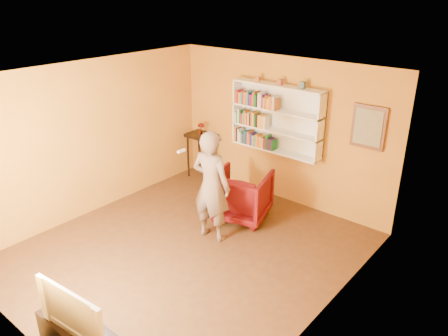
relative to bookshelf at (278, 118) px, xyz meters
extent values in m
cube|color=#462B16|center=(0.00, -2.41, -1.65)|extent=(5.30, 5.80, 0.12)
cube|color=#BA7822|center=(0.00, 0.11, -0.24)|extent=(5.30, 0.04, 2.70)
cube|color=#BA7822|center=(0.00, -4.93, -0.24)|extent=(5.30, 0.04, 2.70)
cube|color=#BA7822|center=(-2.27, -2.41, -0.24)|extent=(0.04, 5.80, 2.70)
cube|color=#BA7822|center=(2.27, -2.41, -0.24)|extent=(0.04, 5.80, 2.70)
cube|color=white|center=(0.00, -2.41, 1.14)|extent=(5.30, 5.80, 0.06)
cube|color=white|center=(0.00, 0.07, 0.01)|extent=(1.80, 0.03, 1.20)
cube|color=white|center=(-0.89, -0.06, 0.01)|extent=(0.03, 0.28, 1.20)
cube|color=white|center=(0.89, -0.06, 0.01)|extent=(0.03, 0.28, 1.20)
cube|color=white|center=(0.00, -0.06, -0.59)|extent=(1.80, 0.28, 0.03)
cube|color=white|center=(0.00, -0.06, -0.21)|extent=(1.80, 0.28, 0.03)
cube|color=white|center=(0.00, -0.06, 0.17)|extent=(1.80, 0.28, 0.03)
cube|color=white|center=(0.00, -0.06, 0.61)|extent=(1.80, 0.28, 0.03)
cube|color=orange|center=(-0.84, -0.11, -0.45)|extent=(0.03, 0.16, 0.26)
cube|color=black|center=(-0.81, -0.11, -0.45)|extent=(0.03, 0.15, 0.26)
cube|color=silver|center=(-0.77, -0.10, -0.45)|extent=(0.03, 0.17, 0.26)
cube|color=silver|center=(-0.73, -0.10, -0.48)|extent=(0.03, 0.18, 0.20)
cube|color=teal|center=(-0.70, -0.11, -0.47)|extent=(0.03, 0.16, 0.22)
cube|color=#462163|center=(-0.66, -0.11, -0.48)|extent=(0.04, 0.16, 0.19)
cube|color=#15622B|center=(-0.62, -0.10, -0.46)|extent=(0.04, 0.17, 0.25)
cube|color=navy|center=(-0.58, -0.10, -0.45)|extent=(0.03, 0.18, 0.25)
cube|color=orange|center=(-0.54, -0.10, -0.45)|extent=(0.03, 0.18, 0.26)
cube|color=orange|center=(-0.51, -0.10, -0.48)|extent=(0.03, 0.17, 0.20)
cube|color=navy|center=(-0.47, -0.11, -0.46)|extent=(0.04, 0.16, 0.23)
cube|color=gold|center=(-0.42, -0.11, -0.48)|extent=(0.03, 0.17, 0.20)
cube|color=teal|center=(-0.38, -0.11, -0.48)|extent=(0.04, 0.15, 0.20)
cube|color=gold|center=(-0.34, -0.11, -0.46)|extent=(0.04, 0.16, 0.24)
cube|color=orange|center=(-0.30, -0.11, -0.47)|extent=(0.04, 0.16, 0.21)
cube|color=gold|center=(-0.25, -0.10, -0.47)|extent=(0.04, 0.19, 0.22)
cube|color=silver|center=(-0.20, -0.10, -0.48)|extent=(0.03, 0.18, 0.20)
cube|color=maroon|center=(-0.16, -0.11, -0.47)|extent=(0.04, 0.16, 0.21)
cube|color=#15622B|center=(-0.12, -0.11, -0.45)|extent=(0.04, 0.16, 0.27)
cube|color=#462163|center=(-0.07, -0.10, -0.47)|extent=(0.04, 0.18, 0.21)
cube|color=#462163|center=(-0.03, -0.11, -0.47)|extent=(0.04, 0.15, 0.21)
cube|color=#15622B|center=(0.01, -0.10, -0.48)|extent=(0.02, 0.17, 0.19)
cube|color=silver|center=(-0.84, -0.11, -0.10)|extent=(0.03, 0.15, 0.20)
cube|color=#15622B|center=(-0.81, -0.12, -0.10)|extent=(0.03, 0.14, 0.20)
cube|color=silver|center=(-0.78, -0.10, -0.07)|extent=(0.04, 0.19, 0.27)
cube|color=#15622B|center=(-0.74, -0.10, -0.08)|extent=(0.03, 0.18, 0.24)
cube|color=maroon|center=(-0.70, -0.10, -0.10)|extent=(0.04, 0.18, 0.20)
cube|color=teal|center=(-0.67, -0.11, -0.09)|extent=(0.02, 0.17, 0.22)
cube|color=#99511B|center=(-0.63, -0.11, -0.07)|extent=(0.03, 0.17, 0.27)
cube|color=gold|center=(-0.60, -0.11, -0.08)|extent=(0.03, 0.16, 0.23)
cube|color=maroon|center=(-0.57, -0.11, -0.10)|extent=(0.03, 0.16, 0.19)
cube|color=silver|center=(-0.54, -0.10, -0.08)|extent=(0.03, 0.18, 0.24)
cube|color=black|center=(-0.50, -0.11, -0.09)|extent=(0.03, 0.16, 0.22)
cube|color=#99511B|center=(-0.47, -0.10, -0.07)|extent=(0.03, 0.18, 0.27)
cube|color=gold|center=(-0.43, -0.10, -0.07)|extent=(0.04, 0.18, 0.26)
cube|color=#15622B|center=(-0.39, -0.10, -0.09)|extent=(0.03, 0.17, 0.22)
cube|color=black|center=(-0.35, -0.11, -0.08)|extent=(0.04, 0.15, 0.24)
cube|color=gold|center=(-0.31, -0.10, -0.08)|extent=(0.03, 0.19, 0.24)
cube|color=gold|center=(-0.27, -0.10, -0.08)|extent=(0.04, 0.17, 0.23)
cube|color=gold|center=(-0.22, -0.11, -0.08)|extent=(0.04, 0.17, 0.24)
cube|color=silver|center=(-0.18, -0.12, -0.08)|extent=(0.03, 0.15, 0.24)
cube|color=#99511B|center=(-0.84, -0.10, 0.29)|extent=(0.04, 0.18, 0.23)
cube|color=maroon|center=(-0.80, -0.11, 0.31)|extent=(0.04, 0.15, 0.25)
cube|color=gold|center=(-0.76, -0.10, 0.29)|extent=(0.03, 0.18, 0.21)
cube|color=teal|center=(-0.71, -0.10, 0.28)|extent=(0.04, 0.17, 0.21)
cube|color=maroon|center=(-0.67, -0.11, 0.29)|extent=(0.03, 0.16, 0.23)
cube|color=orange|center=(-0.64, -0.11, 0.29)|extent=(0.03, 0.16, 0.23)
cube|color=#99511B|center=(-0.61, -0.11, 0.30)|extent=(0.04, 0.15, 0.24)
cube|color=teal|center=(-0.57, -0.11, 0.31)|extent=(0.03, 0.17, 0.25)
cube|color=navy|center=(-0.54, -0.10, 0.29)|extent=(0.03, 0.19, 0.22)
cube|color=#462163|center=(-0.51, -0.10, 0.28)|extent=(0.03, 0.17, 0.20)
cube|color=maroon|center=(-0.47, -0.10, 0.29)|extent=(0.03, 0.18, 0.22)
cube|color=#99511B|center=(-0.44, -0.10, 0.31)|extent=(0.03, 0.19, 0.27)
cube|color=#15622B|center=(-0.40, -0.10, 0.30)|extent=(0.04, 0.17, 0.23)
cube|color=black|center=(-0.36, -0.10, 0.29)|extent=(0.03, 0.17, 0.23)
cube|color=silver|center=(-0.31, -0.10, 0.31)|extent=(0.04, 0.17, 0.27)
cube|color=silver|center=(-0.27, -0.11, 0.31)|extent=(0.03, 0.16, 0.26)
cube|color=#462163|center=(-0.24, -0.10, 0.30)|extent=(0.03, 0.17, 0.25)
cube|color=orange|center=(-0.20, -0.12, 0.28)|extent=(0.04, 0.15, 0.20)
cube|color=#99511B|center=(-0.16, -0.11, 0.30)|extent=(0.03, 0.15, 0.24)
cube|color=gold|center=(-0.13, -0.11, 0.28)|extent=(0.02, 0.16, 0.20)
cube|color=gold|center=(-0.10, -0.10, 0.29)|extent=(0.03, 0.18, 0.23)
cube|color=orange|center=(-0.06, -0.11, 0.29)|extent=(0.04, 0.15, 0.23)
cube|color=silver|center=(-0.01, -0.12, 0.30)|extent=(0.04, 0.15, 0.25)
cube|color=#99511B|center=(0.03, -0.11, 0.29)|extent=(0.03, 0.17, 0.21)
cube|color=#A95B30|center=(-0.43, -0.06, 0.67)|extent=(0.07, 0.07, 0.09)
cube|color=#9F4535|center=(0.04, -0.06, 0.67)|extent=(0.08, 0.08, 0.11)
cube|color=#425D6E|center=(0.49, -0.06, 0.68)|extent=(0.09, 0.09, 0.12)
cube|color=brown|center=(1.65, 0.06, 0.16)|extent=(0.55, 0.04, 0.70)
cube|color=gray|center=(1.65, 0.03, 0.16)|extent=(0.45, 0.02, 0.58)
cylinder|color=black|center=(-1.99, -0.33, -1.15)|extent=(0.04, 0.04, 0.89)
cylinder|color=black|center=(-1.52, -0.33, -1.15)|extent=(0.04, 0.04, 0.89)
cylinder|color=black|center=(-1.99, 0.01, -1.15)|extent=(0.04, 0.04, 0.89)
cylinder|color=black|center=(-1.52, 0.01, -1.15)|extent=(0.04, 0.04, 0.89)
cube|color=black|center=(-1.76, -0.16, -0.67)|extent=(0.59, 0.45, 0.06)
cylinder|color=maroon|center=(-1.76, -0.16, -0.63)|extent=(0.10, 0.10, 0.02)
cylinder|color=maroon|center=(-1.76, -0.16, -0.56)|extent=(0.03, 0.03, 0.13)
ellipsoid|color=maroon|center=(-1.76, -0.16, -0.45)|extent=(0.14, 0.14, 0.09)
cylinder|color=beige|center=(-1.69, -0.16, -0.45)|extent=(0.01, 0.01, 0.10)
cylinder|color=beige|center=(-1.71, -0.12, -0.45)|extent=(0.01, 0.01, 0.10)
cylinder|color=beige|center=(-1.75, -0.09, -0.45)|extent=(0.01, 0.01, 0.10)
cylinder|color=beige|center=(-1.79, -0.10, -0.45)|extent=(0.01, 0.01, 0.10)
cylinder|color=beige|center=(-1.82, -0.14, -0.45)|extent=(0.01, 0.01, 0.10)
cylinder|color=beige|center=(-1.82, -0.18, -0.45)|extent=(0.01, 0.01, 0.10)
cylinder|color=beige|center=(-1.79, -0.22, -0.45)|extent=(0.01, 0.01, 0.10)
cylinder|color=beige|center=(-1.75, -0.23, -0.45)|extent=(0.01, 0.01, 0.10)
cylinder|color=beige|center=(-1.71, -0.20, -0.45)|extent=(0.01, 0.01, 0.10)
imported|color=#46050C|center=(-0.03, -1.02, -1.17)|extent=(1.15, 1.16, 0.85)
imported|color=#6C594F|center=(0.01, -1.84, -0.68)|extent=(0.72, 0.52, 1.82)
cube|color=silver|center=(-0.33, -2.14, -0.09)|extent=(0.04, 0.15, 0.04)
imported|color=black|center=(0.65, -4.66, -0.86)|extent=(0.99, 0.22, 0.56)
camera|label=1|loc=(4.12, -6.45, 2.25)|focal=35.00mm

